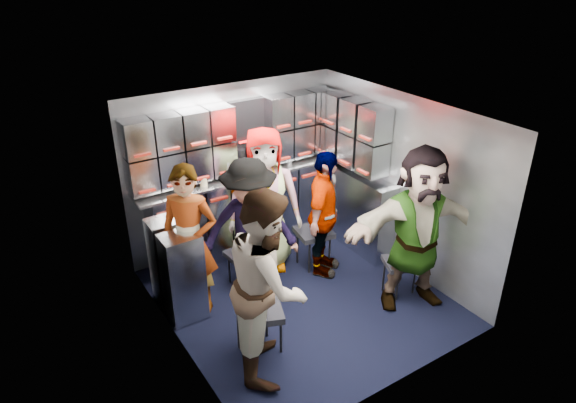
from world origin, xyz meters
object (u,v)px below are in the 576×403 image
attendant_arc_c (264,200)px  attendant_arc_e (418,229)px  attendant_arc_a (268,283)px  jump_seat_mid_right (314,234)px  attendant_arc_d (324,215)px  attendant_arc_b (250,229)px  jump_seat_mid_left (243,256)px  attendant_standing (190,242)px  jump_seat_near_left (259,313)px  jump_seat_center (258,228)px  jump_seat_near_right (400,264)px

attendant_arc_c → attendant_arc_e: 1.77m
attendant_arc_c → attendant_arc_a: bearing=-95.7°
jump_seat_mid_right → attendant_arc_e: (0.48, -1.17, 0.48)m
attendant_arc_c → attendant_arc_d: attendant_arc_c is taller
attendant_arc_b → attendant_arc_e: size_ratio=0.89×
jump_seat_mid_left → jump_seat_mid_right: (0.91, -0.10, 0.05)m
attendant_arc_a → attendant_arc_b: bearing=10.6°
attendant_arc_a → attendant_standing: bearing=43.9°
jump_seat_mid_left → attendant_arc_d: 1.03m
jump_seat_near_left → attendant_standing: attendant_standing is taller
jump_seat_mid_right → attendant_arc_e: attendant_arc_e is taller
jump_seat_center → attendant_arc_c: bearing=-90.0°
jump_seat_mid_left → attendant_standing: bearing=-171.1°
attendant_standing → attendant_arc_b: (0.65, -0.08, -0.02)m
jump_seat_near_left → jump_seat_near_right: jump_seat_near_left is taller
jump_seat_mid_left → jump_seat_near_left: bearing=-110.7°
attendant_arc_a → attendant_arc_c: bearing=1.9°
jump_seat_near_left → jump_seat_near_right: bearing=-1.0°
attendant_arc_a → jump_seat_near_left: bearing=31.3°
jump_seat_near_right → attendant_arc_a: bearing=-175.2°
attendant_arc_e → attendant_arc_c: bearing=145.2°
attendant_arc_e → attendant_arc_d: bearing=137.7°
attendant_standing → attendant_arc_d: attendant_standing is taller
jump_seat_center → attendant_arc_e: 1.98m
attendant_arc_a → attendant_arc_d: (1.31, 0.96, -0.13)m
attendant_arc_b → attendant_arc_c: (0.41, 0.39, 0.07)m
jump_seat_center → attendant_arc_c: attendant_arc_c is taller
jump_seat_near_right → jump_seat_mid_left: bearing=141.8°
attendant_arc_a → attendant_arc_d: size_ratio=1.17×
jump_seat_mid_right → attendant_arc_a: 1.79m
jump_seat_near_left → jump_seat_center: jump_seat_near_left is taller
jump_seat_center → attendant_arc_b: 0.80m
jump_seat_mid_left → attendant_arc_e: bearing=-42.5°
attendant_arc_d → attendant_arc_e: bearing=-104.7°
jump_seat_center → attendant_arc_a: size_ratio=0.27×
jump_seat_near_right → jump_seat_near_left: bearing=179.0°
jump_seat_center → attendant_arc_e: (0.97, -1.66, 0.47)m
jump_seat_mid_left → jump_seat_near_right: 1.76m
jump_seat_near_right → attendant_arc_e: (0.00, -0.18, 0.54)m
jump_seat_near_left → attendant_arc_c: 1.57m
jump_seat_near_left → jump_seat_center: 1.66m
jump_seat_near_left → jump_seat_mid_left: jump_seat_near_left is taller
jump_seat_center → attendant_arc_d: (0.50, -0.67, 0.34)m
jump_seat_mid_right → attendant_arc_b: (-0.91, -0.08, 0.38)m
attendant_arc_c → attendant_arc_d: (0.50, -0.49, -0.11)m
attendant_standing → attendant_arc_d: 1.57m
attendant_standing → attendant_arc_c: (1.07, 0.31, 0.05)m
jump_seat_near_right → attendant_arc_c: size_ratio=0.26×
jump_seat_mid_left → attendant_arc_a: attendant_arc_a is taller
jump_seat_mid_left → jump_seat_mid_right: size_ratio=0.88×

